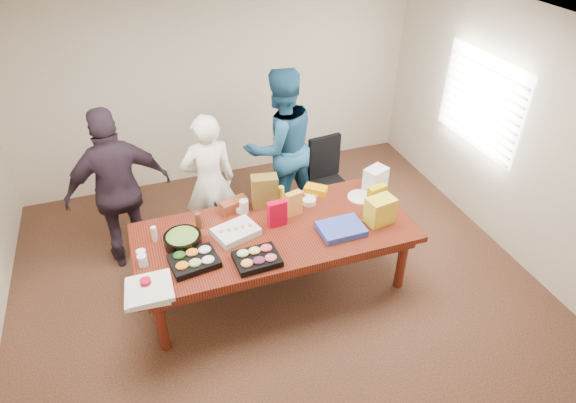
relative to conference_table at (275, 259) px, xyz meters
name	(u,v)px	position (x,y,z in m)	size (l,w,h in m)	color
floor	(276,285)	(0.00, 0.00, -0.39)	(5.50, 5.00, 0.02)	#47301E
ceiling	(271,32)	(0.00, 0.00, 2.33)	(5.50, 5.00, 0.02)	white
wall_back	(216,85)	(0.00, 2.50, 0.98)	(5.50, 0.04, 2.70)	beige
wall_right	(514,135)	(2.75, 0.00, 0.98)	(0.04, 5.00, 2.70)	beige
window_panel	(480,102)	(2.72, 0.60, 1.12)	(0.03, 1.40, 1.10)	white
window_blinds	(477,102)	(2.68, 0.60, 1.12)	(0.04, 1.36, 1.00)	beige
conference_table	(275,259)	(0.00, 0.00, 0.00)	(2.80, 1.20, 0.75)	#4C1C0F
office_chair	(329,184)	(1.02, 0.96, 0.13)	(0.52, 0.52, 1.01)	black
person_center	(209,182)	(-0.46, 0.98, 0.45)	(0.61, 0.40, 1.66)	white
person_right	(281,146)	(0.48, 1.26, 0.60)	(0.95, 0.74, 1.95)	navy
person_left	(119,190)	(-1.42, 0.97, 0.56)	(1.10, 0.46, 1.88)	black
veggie_tray	(194,261)	(-0.85, -0.22, 0.41)	(0.43, 0.33, 0.06)	black
fruit_tray	(257,259)	(-0.30, -0.38, 0.41)	(0.41, 0.32, 0.06)	black
sheet_cake	(236,232)	(-0.38, 0.07, 0.41)	(0.42, 0.31, 0.07)	silver
salad_bowl	(183,240)	(-0.90, 0.08, 0.43)	(0.36, 0.36, 0.12)	black
chip_bag_blue	(341,229)	(0.62, -0.23, 0.41)	(0.44, 0.33, 0.07)	#2E43AB
chip_bag_red	(277,214)	(0.05, 0.08, 0.52)	(0.19, 0.08, 0.28)	#B70020
chip_bag_yellow	(376,199)	(1.11, -0.03, 0.53)	(0.20, 0.08, 0.31)	#DBAF05
chip_bag_orange	(294,204)	(0.27, 0.20, 0.51)	(0.17, 0.08, 0.27)	orange
mayo_jar	(244,207)	(-0.21, 0.40, 0.45)	(0.10, 0.10, 0.15)	silver
mustard_bottle	(281,194)	(0.22, 0.46, 0.47)	(0.07, 0.07, 0.19)	yellow
dressing_bottle	(198,221)	(-0.71, 0.29, 0.47)	(0.06, 0.06, 0.19)	#5D2F1A
ranch_bottle	(154,234)	(-1.15, 0.24, 0.46)	(0.05, 0.05, 0.16)	beige
banana_bunch	(316,190)	(0.64, 0.50, 0.42)	(0.24, 0.14, 0.08)	#E29400
bread_loaf	(234,205)	(-0.30, 0.49, 0.43)	(0.30, 0.13, 0.12)	brown
kraft_bag	(265,191)	(0.04, 0.46, 0.56)	(0.28, 0.16, 0.36)	brown
red_cup	(146,285)	(-1.30, -0.43, 0.44)	(0.09, 0.09, 0.13)	#AE0822
clear_cup_a	(142,261)	(-1.30, -0.09, 0.43)	(0.09, 0.09, 0.12)	silver
clear_cup_b	(142,256)	(-1.30, -0.02, 0.43)	(0.09, 0.09, 0.12)	white
pizza_box_lower	(148,291)	(-1.30, -0.46, 0.40)	(0.38, 0.38, 0.04)	white
pizza_box_upper	(150,289)	(-1.27, -0.49, 0.44)	(0.38, 0.38, 0.04)	silver
plate_a	(360,197)	(1.07, 0.24, 0.38)	(0.29, 0.29, 0.02)	white
plate_b	(312,192)	(0.61, 0.52, 0.38)	(0.22, 0.22, 0.01)	white
dip_bowl_a	(309,201)	(0.50, 0.32, 0.40)	(0.14, 0.14, 0.06)	#F2E0CE
dip_bowl_b	(241,208)	(-0.23, 0.45, 0.40)	(0.14, 0.14, 0.05)	white
grocery_bag_white	(375,179)	(1.30, 0.35, 0.51)	(0.25, 0.18, 0.26)	white
grocery_bag_yellow	(380,210)	(1.06, -0.21, 0.51)	(0.28, 0.19, 0.28)	yellow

